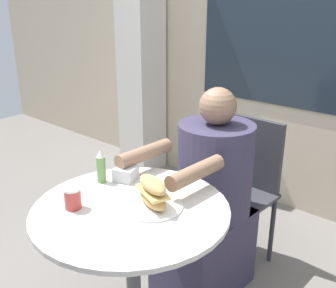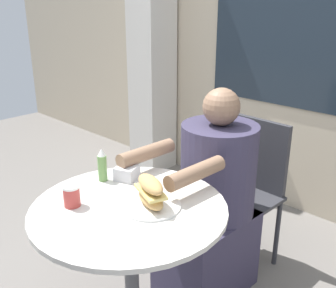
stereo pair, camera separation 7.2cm
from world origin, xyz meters
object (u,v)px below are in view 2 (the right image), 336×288
at_px(seated_diner, 211,210).
at_px(sandwich_on_plate, 151,195).
at_px(diner_chair, 250,181).
at_px(cafe_table, 131,249).
at_px(condiment_bottle, 102,165).
at_px(drink_cup, 72,196).

relative_size(seated_diner, sandwich_on_plate, 4.74).
bearing_deg(diner_chair, cafe_table, 94.18).
height_order(cafe_table, condiment_bottle, condiment_bottle).
xyz_separation_m(seated_diner, drink_cup, (-0.12, -0.74, 0.32)).
relative_size(seated_diner, condiment_bottle, 7.36).
distance_m(seated_diner, condiment_bottle, 0.66).
height_order(diner_chair, condiment_bottle, condiment_bottle).
distance_m(sandwich_on_plate, drink_cup, 0.31).
distance_m(diner_chair, condiment_bottle, 0.94).
height_order(seated_diner, sandwich_on_plate, seated_diner).
xyz_separation_m(cafe_table, seated_diner, (-0.04, 0.59, -0.08)).
bearing_deg(condiment_bottle, drink_cup, -66.36).
distance_m(cafe_table, seated_diner, 0.59).
distance_m(cafe_table, condiment_bottle, 0.38).
bearing_deg(cafe_table, drink_cup, -137.23).
relative_size(cafe_table, sandwich_on_plate, 3.28).
bearing_deg(cafe_table, seated_diner, 93.76).
xyz_separation_m(diner_chair, condiment_bottle, (-0.23, -0.87, 0.30)).
bearing_deg(diner_chair, sandwich_on_plate, 98.48).
height_order(sandwich_on_plate, drink_cup, sandwich_on_plate).
height_order(diner_chair, drink_cup, diner_chair).
xyz_separation_m(drink_cup, condiment_bottle, (-0.10, 0.22, 0.03)).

